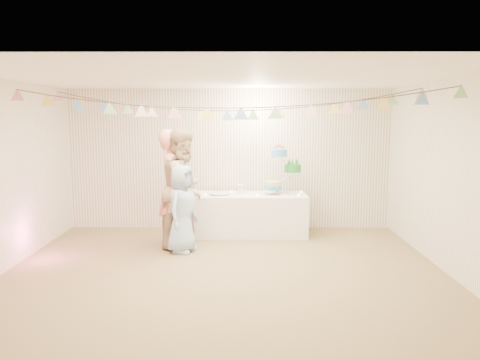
{
  "coord_description": "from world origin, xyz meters",
  "views": [
    {
      "loc": [
        0.23,
        -6.18,
        2.12
      ],
      "look_at": [
        0.2,
        0.8,
        1.15
      ],
      "focal_mm": 35.0,
      "sensor_mm": 36.0,
      "label": 1
    }
  ],
  "objects_px": {
    "table": "(251,214)",
    "person_adult_b": "(184,188)",
    "cake_stand": "(282,170)",
    "person_adult_a": "(173,188)",
    "person_child": "(182,209)"
  },
  "relations": [
    {
      "from": "table",
      "to": "person_adult_b",
      "type": "height_order",
      "value": "person_adult_b"
    },
    {
      "from": "person_adult_b",
      "to": "person_child",
      "type": "bearing_deg",
      "value": -158.35
    },
    {
      "from": "table",
      "to": "person_adult_a",
      "type": "xyz_separation_m",
      "value": [
        -1.28,
        -0.66,
        0.58
      ]
    },
    {
      "from": "person_child",
      "to": "person_adult_a",
      "type": "bearing_deg",
      "value": 46.09
    },
    {
      "from": "cake_stand",
      "to": "person_adult_a",
      "type": "height_order",
      "value": "person_adult_a"
    },
    {
      "from": "person_adult_b",
      "to": "person_child",
      "type": "relative_size",
      "value": 1.4
    },
    {
      "from": "cake_stand",
      "to": "person_child",
      "type": "bearing_deg",
      "value": -145.64
    },
    {
      "from": "cake_stand",
      "to": "person_child",
      "type": "xyz_separation_m",
      "value": [
        -1.64,
        -1.12,
        -0.48
      ]
    },
    {
      "from": "table",
      "to": "person_adult_a",
      "type": "distance_m",
      "value": 1.55
    },
    {
      "from": "table",
      "to": "person_adult_b",
      "type": "xyz_separation_m",
      "value": [
        -1.1,
        -0.72,
        0.59
      ]
    },
    {
      "from": "table",
      "to": "cake_stand",
      "type": "relative_size",
      "value": 2.38
    },
    {
      "from": "person_adult_a",
      "to": "person_adult_b",
      "type": "relative_size",
      "value": 0.99
    },
    {
      "from": "cake_stand",
      "to": "person_child",
      "type": "relative_size",
      "value": 0.6
    },
    {
      "from": "cake_stand",
      "to": "person_adult_b",
      "type": "xyz_separation_m",
      "value": [
        -1.65,
        -0.77,
        -0.21
      ]
    },
    {
      "from": "cake_stand",
      "to": "person_adult_b",
      "type": "distance_m",
      "value": 1.84
    }
  ]
}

